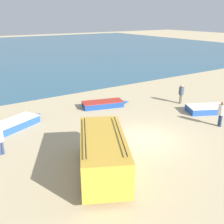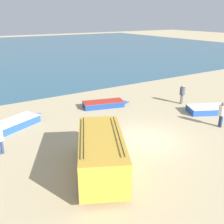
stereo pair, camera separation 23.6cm
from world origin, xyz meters
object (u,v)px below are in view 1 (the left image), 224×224
(fishing_rowboat_1, at_px, (14,124))
(fisherman_1, at_px, (181,92))
(fisherman_0, at_px, (221,112))
(fishing_rowboat_2, at_px, (104,104))
(fishing_rowboat_0, at_px, (214,109))
(parked_van, at_px, (103,153))

(fishing_rowboat_1, height_order, fisherman_1, fisherman_1)
(fishing_rowboat_1, xyz_separation_m, fisherman_1, (13.95, -2.57, 0.76))
(fisherman_0, bearing_deg, fishing_rowboat_1, -10.39)
(fishing_rowboat_2, height_order, fisherman_1, fisherman_1)
(fishing_rowboat_0, height_order, fishing_rowboat_1, fishing_rowboat_1)
(fishing_rowboat_1, relative_size, fisherman_1, 2.63)
(fishing_rowboat_1, distance_m, fishing_rowboat_2, 7.70)
(fisherman_0, bearing_deg, parked_van, 24.17)
(parked_van, height_order, fishing_rowboat_0, parked_van)
(fishing_rowboat_0, height_order, fisherman_0, fisherman_0)
(fishing_rowboat_0, xyz_separation_m, fishing_rowboat_2, (-6.90, 5.99, -0.02))
(fishing_rowboat_0, xyz_separation_m, fisherman_0, (-2.17, -2.14, 0.82))
(parked_van, xyz_separation_m, fishing_rowboat_1, (-2.36, 8.20, -0.84))
(parked_van, relative_size, fishing_rowboat_0, 1.18)
(parked_van, relative_size, fishing_rowboat_1, 1.26)
(parked_van, xyz_separation_m, fisherman_1, (11.58, 5.63, -0.07))
(parked_van, distance_m, fishing_rowboat_0, 12.52)
(parked_van, distance_m, fishing_rowboat_1, 8.57)
(fishing_rowboat_1, bearing_deg, parked_van, -99.00)
(fishing_rowboat_2, bearing_deg, fishing_rowboat_0, -25.64)
(fishing_rowboat_0, distance_m, fishing_rowboat_1, 15.62)
(fishing_rowboat_2, bearing_deg, fishing_rowboat_1, -161.64)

